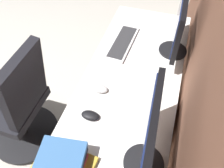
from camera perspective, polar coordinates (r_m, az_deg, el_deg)
The scene contains 9 objects.
desk at distance 1.42m, azimuth 1.95°, elevation -8.07°, with size 2.16×0.62×0.73m.
drawer_pedestal at distance 1.76m, azimuth 3.86°, elevation -9.91°, with size 0.40×0.51×0.69m.
monitor_primary at distance 1.02m, azimuth 8.84°, elevation -13.70°, with size 0.57×0.20×0.39m.
monitor_secondary at distance 1.62m, azimuth 16.13°, elevation 14.35°, with size 0.54×0.20×0.43m.
keyboard_main at distance 1.76m, azimuth 2.54°, elevation 10.01°, with size 0.43×0.16×0.02m.
mouse_main at distance 1.33m, azimuth -5.32°, elevation -7.62°, with size 0.06×0.10×0.03m, color black.
mouse_spare at distance 1.44m, azimuth -3.06°, elevation -1.10°, with size 0.06×0.10×0.03m, color silver.
book_stack_near at distance 1.18m, azimuth -12.49°, elevation -19.06°, with size 0.26×0.30×0.11m.
office_chair at distance 1.84m, azimuth -21.68°, elevation -5.33°, with size 0.56×0.56×0.97m.
Camera 1 is at (0.67, 1.98, 1.86)m, focal length 37.58 mm.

